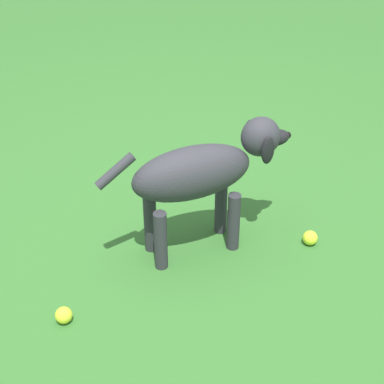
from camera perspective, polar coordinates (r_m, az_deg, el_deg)
name	(u,v)px	position (r m, az deg, el deg)	size (l,w,h in m)	color
ground	(180,244)	(2.69, -1.13, -4.91)	(14.00, 14.00, 0.00)	#2D6026
dog	(203,172)	(2.46, 1.07, 1.88)	(0.63, 0.64, 0.58)	#2D2D33
tennis_ball_0	(176,170)	(3.13, -1.54, 2.05)	(0.07, 0.07, 0.07)	#C9E23D
tennis_ball_1	(310,238)	(2.72, 11.13, -4.29)	(0.07, 0.07, 0.07)	#C8E42C
tennis_ball_2	(64,315)	(2.37, -12.06, -11.35)	(0.07, 0.07, 0.07)	#C6D92C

